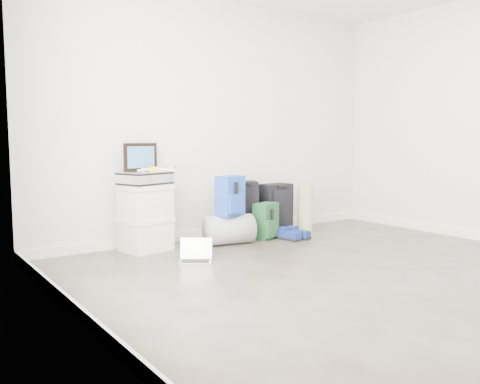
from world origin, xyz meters
TOP-DOWN VIEW (x-y plane):
  - ground at (0.00, 0.00)m, footprint 5.00×5.00m
  - room_envelope at (0.00, 0.02)m, footprint 4.52×5.02m
  - boxes_stack at (-1.04, 2.25)m, footprint 0.53×0.46m
  - briefcase at (-1.04, 2.25)m, footprint 0.54×0.46m
  - painting at (-1.04, 2.35)m, footprint 0.38×0.08m
  - drone at (-0.96, 2.23)m, footprint 0.46×0.46m
  - duffel_bag at (-0.17, 2.03)m, footprint 0.57×0.42m
  - blue_backpack at (-0.17, 2.00)m, footprint 0.34×0.29m
  - large_suitcase at (0.16, 2.31)m, footprint 0.48×0.39m
  - green_backpack at (0.34, 2.03)m, footprint 0.34×0.30m
  - carry_on at (0.68, 2.27)m, footprint 0.38×0.25m
  - shoes at (0.57, 1.83)m, footprint 0.31×0.31m
  - rolled_rug at (1.03, 2.14)m, footprint 0.19×0.19m
  - laptop at (-0.87, 1.55)m, footprint 0.37×0.35m

SIDE VIEW (x-z plane):
  - ground at x=0.00m, z-range 0.00..0.00m
  - shoes at x=0.57m, z-range 0.00..0.10m
  - laptop at x=-0.87m, z-range -0.05..0.16m
  - duffel_bag at x=-0.17m, z-range 0.00..0.32m
  - green_backpack at x=0.34m, z-range -0.01..0.40m
  - rolled_rug at x=1.03m, z-range 0.00..0.57m
  - carry_on at x=0.68m, z-range 0.00..0.59m
  - large_suitcase at x=0.16m, z-range 0.00..0.65m
  - boxes_stack at x=-1.04m, z-range 0.00..0.68m
  - blue_backpack at x=-0.17m, z-range 0.31..0.73m
  - briefcase at x=-1.04m, z-range 0.67..0.81m
  - drone at x=-0.96m, z-range 0.81..0.85m
  - painting at x=-1.04m, z-range 0.81..1.09m
  - room_envelope at x=0.00m, z-range 0.37..3.08m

